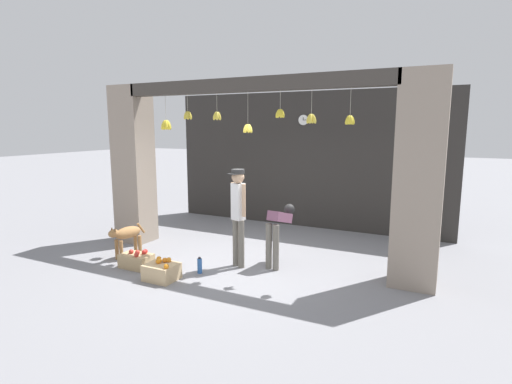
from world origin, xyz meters
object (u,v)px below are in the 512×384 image
worker_stooping (278,228)px  shopkeeper (238,209)px  wall_clock (303,120)px  water_bottle (200,266)px  fruit_crate_oranges (162,271)px  fruit_crate_apples (137,260)px  dog (127,235)px

worker_stooping → shopkeeper: bearing=-144.7°
wall_clock → water_bottle: bearing=-96.5°
fruit_crate_oranges → fruit_crate_apples: (-0.76, 0.24, -0.01)m
fruit_crate_apples → water_bottle: size_ratio=2.00×
water_bottle → wall_clock: wall_clock is taller
shopkeeper → fruit_crate_apples: (-1.59, -0.85, -0.91)m
worker_stooping → fruit_crate_oranges: size_ratio=2.10×
shopkeeper → water_bottle: bearing=70.6°
fruit_crate_apples → water_bottle: fruit_crate_apples is taller
wall_clock → worker_stooping: bearing=-78.2°
dog → wall_clock: size_ratio=3.13×
shopkeeper → wall_clock: (0.01, 3.27, 1.58)m
shopkeeper → fruit_crate_oranges: (-0.83, -1.09, -0.90)m
fruit_crate_oranges → wall_clock: wall_clock is taller
shopkeeper → fruit_crate_oranges: size_ratio=3.47×
dog → fruit_crate_oranges: (1.32, -0.60, -0.29)m
fruit_crate_oranges → wall_clock: (0.83, 4.36, 2.48)m
dog → fruit_crate_oranges: dog is taller
dog → wall_clock: wall_clock is taller
worker_stooping → fruit_crate_apples: worker_stooping is taller
worker_stooping → fruit_crate_apples: size_ratio=1.87×
dog → fruit_crate_apples: dog is taller
worker_stooping → dog: bearing=-157.9°
dog → fruit_crate_oranges: bearing=74.9°
fruit_crate_apples → dog: bearing=147.7°
dog → wall_clock: (2.15, 3.77, 2.19)m
fruit_crate_apples → water_bottle: (1.15, 0.27, -0.00)m
shopkeeper → wall_clock: bearing=-72.9°
shopkeeper → fruit_crate_apples: 2.02m
fruit_crate_apples → wall_clock: bearing=68.8°
worker_stooping → fruit_crate_apples: 2.58m
dog → worker_stooping: size_ratio=0.77×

